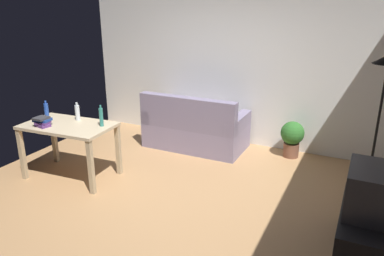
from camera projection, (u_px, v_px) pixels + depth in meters
ground_plane at (168, 195)px, 4.75m from camera, size 5.20×4.40×0.02m
wall_rear at (231, 62)px, 6.18m from camera, size 5.20×0.10×2.70m
couch at (194, 130)px, 6.16m from camera, size 1.61×0.84×0.92m
tv_stand at (363, 234)px, 3.55m from camera, size 0.44×1.10×0.48m
tv at (370, 191)px, 3.40m from camera, size 0.41×0.60×0.44m
torchiere_lamp at (383, 92)px, 3.97m from camera, size 0.32×0.32×1.81m
desk at (69, 132)px, 5.03m from camera, size 1.24×0.78×0.76m
potted_plant at (292, 137)px, 5.79m from camera, size 0.36×0.36×0.57m
bottle_blue at (46, 111)px, 5.23m from camera, size 0.06×0.06×0.25m
bottle_clear at (77, 112)px, 5.14m from camera, size 0.06×0.06×0.25m
bottle_tall at (101, 117)px, 4.89m from camera, size 0.05×0.05×0.29m
book_stack at (42, 121)px, 4.91m from camera, size 0.24×0.20×0.13m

